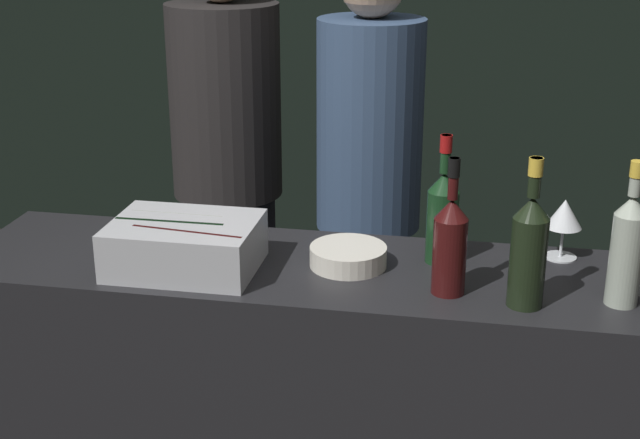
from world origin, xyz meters
The scene contains 10 objects.
bar_counter centered at (0.00, 0.25, 0.48)m, with size 1.91×0.50×0.97m.
ice_bin_with_bottles centered at (-0.34, 0.17, 1.04)m, with size 0.37×0.28×0.13m.
bowl_white centered at (0.08, 0.27, 0.99)m, with size 0.20×0.20×0.05m.
wine_glass centered at (0.63, 0.43, 1.09)m, with size 0.10×0.10×0.16m.
red_wine_bottle_black_foil centered at (0.34, 0.15, 1.10)m, with size 0.08×0.08×0.34m.
red_wine_bottle_burgundy centered at (0.31, 0.34, 1.10)m, with size 0.08×0.08×0.34m.
rose_wine_bottle centered at (0.75, 0.16, 1.11)m, with size 0.08×0.08×0.35m.
champagne_bottle centered at (0.52, 0.11, 1.11)m, with size 0.09×0.09×0.36m.
person_in_hoodie centered at (0.02, 1.07, 0.95)m, with size 0.36×0.36×1.71m.
person_blond_tee centered at (-0.56, 1.31, 0.95)m, with size 0.42×0.42×1.72m.
Camera 1 is at (0.40, -1.85, 1.89)m, focal length 50.00 mm.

